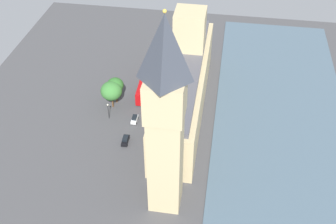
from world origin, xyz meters
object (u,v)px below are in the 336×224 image
at_px(pedestrian_kerbside, 160,103).
at_px(parliament_building, 185,82).
at_px(clock_tower, 165,120).
at_px(car_black_leading, 125,140).
at_px(car_white_corner, 135,119).
at_px(street_lamp_trailing, 108,108).
at_px(plane_tree_far_end, 111,91).
at_px(double_decker_bus_near_tower, 142,91).
at_px(double_decker_bus_opposite_hall, 152,72).
at_px(plane_tree_under_trees, 115,85).

bearing_deg(pedestrian_kerbside, parliament_building, -30.22).
distance_m(clock_tower, car_black_leading, 36.80).
height_order(parliament_building, pedestrian_kerbside, parliament_building).
height_order(car_white_corner, street_lamp_trailing, street_lamp_trailing).
xyz_separation_m(parliament_building, plane_tree_far_end, (23.13, 4.73, -2.75)).
relative_size(parliament_building, pedestrian_kerbside, 39.18).
distance_m(parliament_building, car_white_corner, 19.86).
xyz_separation_m(double_decker_bus_near_tower, car_black_leading, (0.44, 22.21, -1.75)).
xyz_separation_m(double_decker_bus_near_tower, plane_tree_far_end, (8.49, 6.31, 3.89)).
height_order(double_decker_bus_opposite_hall, plane_tree_under_trees, plane_tree_under_trees).
height_order(clock_tower, street_lamp_trailing, clock_tower).
relative_size(parliament_building, car_black_leading, 13.42).
bearing_deg(street_lamp_trailing, plane_tree_under_trees, -92.36).
relative_size(double_decker_bus_opposite_hall, pedestrian_kerbside, 6.64).
bearing_deg(clock_tower, plane_tree_under_trees, -59.08).
distance_m(parliament_building, double_decker_bus_near_tower, 16.15).
relative_size(plane_tree_far_end, plane_tree_under_trees, 1.01).
height_order(car_black_leading, plane_tree_under_trees, plane_tree_under_trees).
relative_size(clock_tower, double_decker_bus_near_tower, 5.10).
bearing_deg(clock_tower, street_lamp_trailing, -51.98).
height_order(plane_tree_far_end, plane_tree_under_trees, plane_tree_far_end).
bearing_deg(parliament_building, car_white_corner, 36.58).
xyz_separation_m(plane_tree_far_end, street_lamp_trailing, (-0.29, 5.89, -2.46)).
xyz_separation_m(car_white_corner, pedestrian_kerbside, (-6.51, -9.35, -0.16)).
relative_size(double_decker_bus_near_tower, plane_tree_far_end, 1.11).
bearing_deg(pedestrian_kerbside, clock_tower, -118.01).
bearing_deg(car_black_leading, pedestrian_kerbside, -112.68).
height_order(car_black_leading, plane_tree_far_end, plane_tree_far_end).
bearing_deg(parliament_building, double_decker_bus_opposite_hall, -45.63).
bearing_deg(car_white_corner, double_decker_bus_near_tower, -89.87).
distance_m(double_decker_bus_opposite_hall, plane_tree_under_trees, 18.73).
distance_m(plane_tree_under_trees, street_lamp_trailing, 8.99).
bearing_deg(plane_tree_far_end, pedestrian_kerbside, -167.56).
bearing_deg(double_decker_bus_near_tower, plane_tree_far_end, 34.88).
bearing_deg(plane_tree_under_trees, double_decker_bus_opposite_hall, -120.54).
bearing_deg(pedestrian_kerbside, double_decker_bus_near_tower, 116.04).
bearing_deg(double_decker_bus_near_tower, car_black_leading, 87.11).
xyz_separation_m(double_decker_bus_opposite_hall, double_decker_bus_near_tower, (1.40, 11.96, 0.00)).
relative_size(parliament_building, plane_tree_far_end, 6.65).
distance_m(double_decker_bus_near_tower, car_black_leading, 22.29).
xyz_separation_m(car_black_leading, plane_tree_under_trees, (7.41, -18.49, 6.13)).
xyz_separation_m(car_black_leading, street_lamp_trailing, (7.76, -10.01, 3.17)).
xyz_separation_m(clock_tower, street_lamp_trailing, (23.21, -29.69, -23.81)).
bearing_deg(clock_tower, double_decker_bus_opposite_hall, -75.81).
distance_m(car_white_corner, street_lamp_trailing, 8.97).
height_order(clock_tower, pedestrian_kerbside, clock_tower).
bearing_deg(clock_tower, pedestrian_kerbside, -77.94).
height_order(double_decker_bus_near_tower, plane_tree_far_end, plane_tree_far_end).
relative_size(clock_tower, car_black_leading, 11.44).
distance_m(clock_tower, double_decker_bus_opposite_hall, 61.01).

